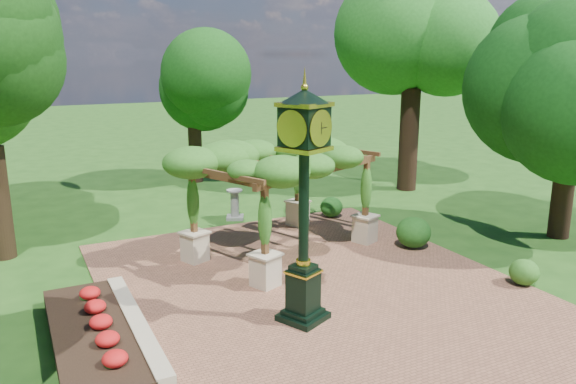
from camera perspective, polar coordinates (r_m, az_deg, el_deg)
name	(u,v)px	position (r m, az deg, el deg)	size (l,w,h in m)	color
ground	(335,303)	(13.79, 4.76, -11.16)	(120.00, 120.00, 0.00)	#1E4714
brick_plaza	(314,287)	(14.57, 2.69, -9.63)	(10.00, 12.00, 0.04)	brown
border_wall	(136,327)	(12.62, -15.16, -13.10)	(0.35, 5.00, 0.40)	#C6B793
flower_bed	(92,337)	(12.52, -19.30, -13.76)	(1.50, 5.00, 0.36)	red
pedestal_clock	(304,186)	(11.84, 1.64, 0.60)	(1.36, 1.36, 5.20)	black
pergola	(284,162)	(16.33, -0.43, 3.04)	(6.20, 5.10, 3.36)	beige
sundial	(235,206)	(20.36, -5.43, -1.44)	(0.79, 0.79, 1.09)	gray
shrub_front	(524,272)	(15.75, 22.87, -7.50)	(0.75, 0.75, 0.67)	#2A601B
shrub_mid	(413,232)	(17.63, 12.63, -4.02)	(1.06, 1.06, 0.95)	#1C4F16
shrub_back	(331,207)	(20.49, 4.44, -1.53)	(0.81, 0.81, 0.73)	#1D5518
tree_north	(192,76)	(26.12, -9.69, 11.57)	(3.87, 3.87, 7.11)	#331E14
tree_east_far	(416,5)	(24.83, 12.84, 18.07)	(4.72, 4.72, 11.40)	black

